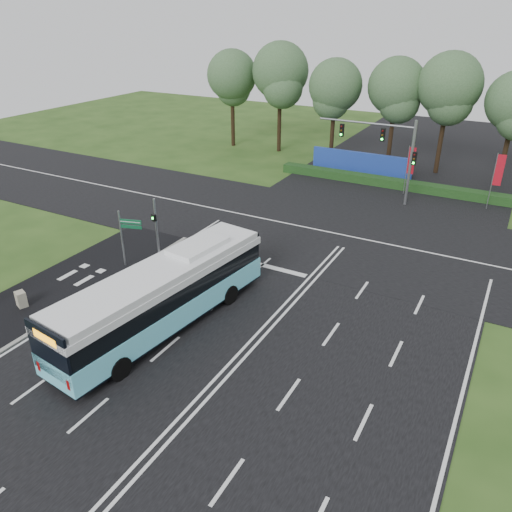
{
  "coord_description": "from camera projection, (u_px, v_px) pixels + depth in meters",
  "views": [
    {
      "loc": [
        9.94,
        -20.07,
        14.83
      ],
      "look_at": [
        -2.13,
        2.0,
        2.29
      ],
      "focal_mm": 35.0,
      "sensor_mm": 36.0,
      "label": 1
    }
  ],
  "objects": [
    {
      "name": "traffic_light_gantry",
      "position": [
        390.0,
        147.0,
        40.57
      ],
      "size": [
        8.41,
        0.28,
        7.0
      ],
      "color": "gray",
      "rests_on": "ground"
    },
    {
      "name": "hedge",
      "position": [
        394.0,
        183.0,
        45.7
      ],
      "size": [
        22.0,
        1.2,
        0.8
      ],
      "primitive_type": "cube",
      "color": "#153413",
      "rests_on": "ground"
    },
    {
      "name": "road_cross",
      "position": [
        348.0,
        236.0,
        36.05
      ],
      "size": [
        120.0,
        14.0,
        0.05
      ],
      "primitive_type": "cube",
      "color": "black",
      "rests_on": "ground"
    },
    {
      "name": "city_bus",
      "position": [
        164.0,
        295.0,
        25.06
      ],
      "size": [
        4.29,
        13.21,
        3.73
      ],
      "rotation": [
        0.0,
        0.0,
        -0.12
      ],
      "color": "#6CE1FA",
      "rests_on": "ground"
    },
    {
      "name": "pedestrian_signal",
      "position": [
        156.0,
        225.0,
        32.52
      ],
      "size": [
        0.36,
        0.44,
        3.93
      ],
      "rotation": [
        0.0,
        0.0,
        -0.33
      ],
      "color": "gray",
      "rests_on": "ground"
    },
    {
      "name": "blue_hoarding",
      "position": [
        361.0,
        163.0,
        49.07
      ],
      "size": [
        10.0,
        0.3,
        2.2
      ],
      "primitive_type": "cube",
      "color": "#1D3B9F",
      "rests_on": "ground"
    },
    {
      "name": "banner_flag_right",
      "position": [
        497.0,
        174.0,
        39.53
      ],
      "size": [
        0.68,
        0.18,
        4.68
      ],
      "rotation": [
        0.0,
        0.0,
        0.19
      ],
      "color": "gray",
      "rests_on": "ground"
    },
    {
      "name": "ground",
      "position": [
        273.0,
        317.0,
        26.64
      ],
      "size": [
        120.0,
        120.0,
        0.0
      ],
      "primitive_type": "plane",
      "color": "#294918",
      "rests_on": "ground"
    },
    {
      "name": "eucalyptus_row",
      "position": [
        473.0,
        86.0,
        45.29
      ],
      "size": [
        53.6,
        8.55,
        12.92
      ],
      "color": "black",
      "rests_on": "ground"
    },
    {
      "name": "banner_flag_mid",
      "position": [
        410.0,
        163.0,
        42.92
      ],
      "size": [
        0.64,
        0.1,
        4.32
      ],
      "rotation": [
        0.0,
        0.0,
        -0.08
      ],
      "color": "gray",
      "rests_on": "ground"
    },
    {
      "name": "kerb_strip",
      "position": [
        92.0,
        295.0,
        28.6
      ],
      "size": [
        0.25,
        18.0,
        0.12
      ],
      "primitive_type": "cube",
      "color": "gray",
      "rests_on": "ground"
    },
    {
      "name": "street_sign",
      "position": [
        126.0,
        232.0,
        30.85
      ],
      "size": [
        1.42,
        0.5,
        3.78
      ],
      "rotation": [
        0.0,
        0.0,
        0.3
      ],
      "color": "gray",
      "rests_on": "ground"
    },
    {
      "name": "utility_cabinet",
      "position": [
        21.0,
        300.0,
        27.37
      ],
      "size": [
        0.69,
        0.64,
        0.94
      ],
      "primitive_type": "cube",
      "rotation": [
        0.0,
        0.0,
        -0.35
      ],
      "color": "#ABA38A",
      "rests_on": "ground"
    },
    {
      "name": "bike_path",
      "position": [
        63.0,
        286.0,
        29.64
      ],
      "size": [
        5.0,
        18.0,
        0.06
      ],
      "primitive_type": "cube",
      "color": "black",
      "rests_on": "ground"
    },
    {
      "name": "road_main",
      "position": [
        273.0,
        317.0,
        26.63
      ],
      "size": [
        20.0,
        120.0,
        0.04
      ],
      "primitive_type": "cube",
      "color": "black",
      "rests_on": "ground"
    }
  ]
}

